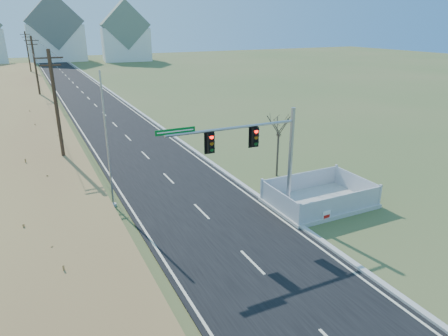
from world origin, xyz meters
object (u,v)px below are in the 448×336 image
open_sign (326,216)px  flagpole (108,156)px  traffic_signal_mast (263,154)px  fence_enclosure (319,200)px  bare_tree (279,124)px

open_sign → flagpole: 13.18m
traffic_signal_mast → fence_enclosure: bearing=3.0°
traffic_signal_mast → fence_enclosure: size_ratio=1.28×
flagpole → bare_tree: (11.92, -0.21, 0.64)m
traffic_signal_mast → flagpole: bearing=143.1°
traffic_signal_mast → open_sign: (3.19, -1.91, -3.64)m
fence_enclosure → flagpole: (-11.54, 5.50, 3.01)m
traffic_signal_mast → bare_tree: 7.20m
fence_enclosure → traffic_signal_mast: bearing=-177.6°
fence_enclosure → bare_tree: 6.44m
flagpole → fence_enclosure: bearing=-25.5°
fence_enclosure → bare_tree: size_ratio=1.29×
traffic_signal_mast → bare_tree: traffic_signal_mast is taller
bare_tree → fence_enclosure: bearing=-94.2°
fence_enclosure → flagpole: bearing=155.0°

